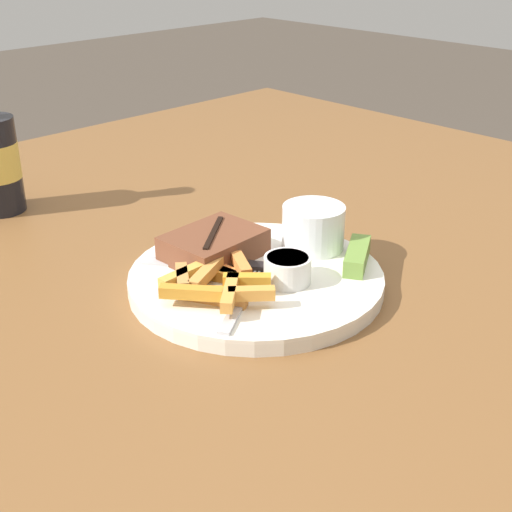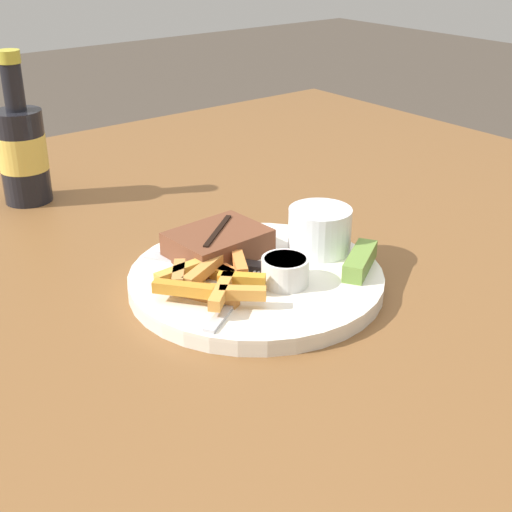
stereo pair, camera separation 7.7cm
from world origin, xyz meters
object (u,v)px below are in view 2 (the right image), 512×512
Objects in this scene: coleslaw_cup at (322,228)px; fork_utensil at (232,302)px; dipping_sauce_cup at (285,270)px; dinner_plate at (256,280)px; pickle_spear at (360,261)px; knife_utensil at (229,265)px; beer_bottle at (22,150)px; steak_portion at (218,243)px.

fork_utensil is at bearing -167.26° from coleslaw_cup.
dinner_plate is at bearing 101.95° from dipping_sauce_cup.
pickle_spear reaches higher than knife_utensil.
beer_bottle reaches higher than coleslaw_cup.
dinner_plate is at bearing -0.00° from fork_utensil.
beer_bottle is (-0.08, 0.38, 0.05)m from knife_utensil.
beer_bottle is at bearing 102.87° from dipping_sauce_cup.
steak_portion is 0.52× the size of beer_bottle.
dipping_sauce_cup is at bearing 164.02° from knife_utensil.
fork_utensil is (-0.05, -0.10, -0.01)m from steak_portion.
dipping_sauce_cup is 0.24× the size of beer_bottle.
fork_utensil is 0.08m from knife_utensil.
fork_utensil is (-0.06, -0.04, 0.01)m from dinner_plate.
dinner_plate is 3.84× the size of coleslaw_cup.
dipping_sauce_cup is at bearing -77.13° from beer_bottle.
coleslaw_cup reaches higher than dinner_plate.
dipping_sauce_cup is 0.35× the size of knife_utensil.
coleslaw_cup is 0.51× the size of knife_utensil.
coleslaw_cup is at bearing 91.87° from pickle_spear.
fork_utensil is (-0.16, 0.03, -0.01)m from pickle_spear.
pickle_spear reaches higher than fork_utensil.
steak_portion is 0.92× the size of fork_utensil.
beer_bottle reaches higher than dinner_plate.
dipping_sauce_cup is 0.46m from beer_bottle.
beer_bottle is (-0.19, 0.47, 0.05)m from pickle_spear.
dinner_plate is at bearing 177.55° from coleslaw_cup.
coleslaw_cup reaches higher than dipping_sauce_cup.
knife_utensil is (-0.11, 0.03, -0.03)m from coleslaw_cup.
steak_portion reaches higher than fork_utensil.
coleslaw_cup is at bearing 22.44° from dipping_sauce_cup.
coleslaw_cup reaches higher than pickle_spear.
steak_portion is 0.16m from pickle_spear.
knife_utensil is (-0.11, 0.09, -0.01)m from pickle_spear.
beer_bottle reaches higher than pickle_spear.
pickle_spear is at bearing -33.97° from dinner_plate.
dipping_sauce_cup is (0.02, -0.10, 0.00)m from steak_portion.
steak_portion reaches higher than pickle_spear.
steak_portion is at bearing 129.17° from pickle_spear.
steak_portion is 2.18× the size of dipping_sauce_cup.
knife_utensil is at bearing 23.25° from fork_utensil.
dinner_plate is at bearing -83.45° from steak_portion.
fork_utensil is at bearing 179.92° from dipping_sauce_cup.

